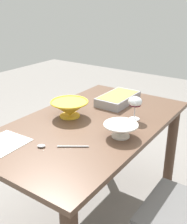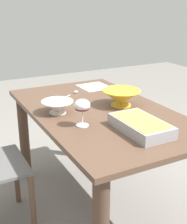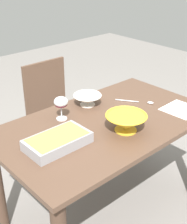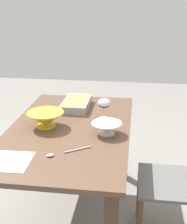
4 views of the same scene
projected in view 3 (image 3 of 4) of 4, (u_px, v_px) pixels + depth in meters
The scene contains 9 objects.
ground_plane at pixel (104, 208), 2.38m from camera, with size 8.00×8.00×0.00m, color gray.
dining_table at pixel (106, 139), 2.10m from camera, with size 1.42×0.82×0.74m.
chair at pixel (54, 110), 2.74m from camera, with size 0.43×0.42×0.89m.
wine_glass at pixel (61, 103), 2.02m from camera, with size 0.09×0.09×0.16m.
casserole_dish at pixel (58, 141), 1.77m from camera, with size 0.36×0.20×0.06m.
mixing_bowl at pixel (87, 99), 2.24m from camera, with size 0.20×0.20×0.08m.
small_bowl at pixel (126, 122), 1.91m from camera, with size 0.25×0.25×0.11m.
serving_spoon at pixel (142, 102), 2.29m from camera, with size 0.17×0.24×0.01m.
napkin at pixel (181, 109), 2.19m from camera, with size 0.23×0.22×0.00m, color white.
Camera 3 is at (-1.26, -1.28, 1.71)m, focal length 51.25 mm.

